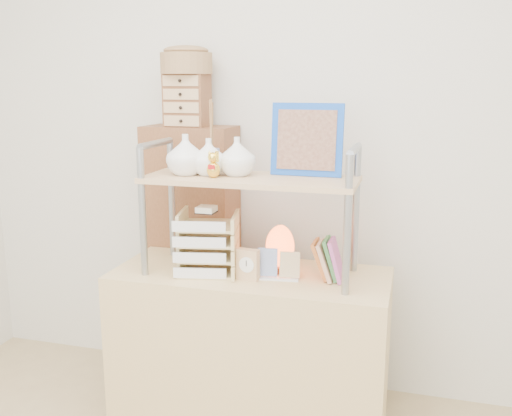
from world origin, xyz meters
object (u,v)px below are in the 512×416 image
Objects in this scene: letter_tray at (207,246)px; salt_lamp at (280,247)px; cabinet at (193,257)px; desk at (251,352)px.

letter_tray is 0.32m from salt_lamp.
cabinet is 0.52m from letter_tray.
salt_lamp reaches higher than desk.
salt_lamp is at bearing 21.91° from letter_tray.
salt_lamp is (0.29, 0.12, -0.01)m from letter_tray.
desk is at bearing -40.01° from cabinet.
letter_tray reaches higher than salt_lamp.
cabinet is (-0.42, 0.37, 0.30)m from desk.
salt_lamp is at bearing 29.98° from desk.
desk is 0.64m from cabinet.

